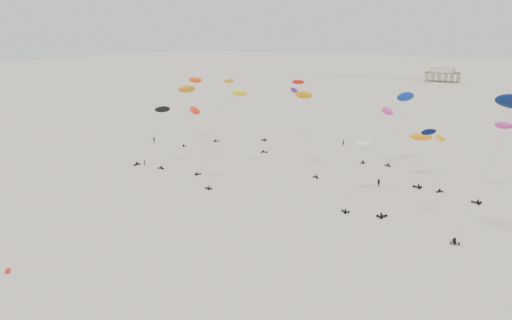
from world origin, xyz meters
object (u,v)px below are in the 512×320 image
Objects in this scene: spectator_0 at (145,166)px; pavilion_main at (443,76)px; rig_9 at (360,157)px; rig_0 at (155,124)px.

pavilion_main is at bearing -74.17° from spectator_0.
rig_9 reaches higher than pavilion_main.
spectator_0 is (-56.47, -5.24, -8.75)m from rig_9.
rig_0 is 54.96m from rig_9.
pavilion_main is 260.61m from spectator_0.
rig_9 is (30.88, -254.08, 4.53)m from pavilion_main.
spectator_0 is (-25.59, -259.32, -4.22)m from pavilion_main.
rig_0 reaches higher than spectator_0.
rig_0 is at bearing -96.02° from spectator_0.
rig_0 reaches higher than rig_9.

